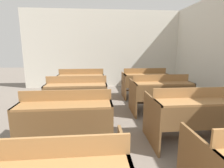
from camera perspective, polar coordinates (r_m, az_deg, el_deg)
The scene contains 7 objects.
wall_back at distance 6.71m, azimuth -2.90°, elevation 11.21°, with size 5.85×0.06×2.85m.
bench_second_left at distance 2.63m, azimuth -14.34°, elevation -10.46°, with size 1.26×0.80×0.89m.
bench_second_right at distance 2.96m, azimuth 24.61°, elevation -8.68°, with size 1.26×0.80×0.89m.
bench_third_left at distance 3.85m, azimuth -11.28°, elevation -3.33°, with size 1.26×0.80×0.89m.
bench_third_right at distance 4.11m, azimuth 15.37°, elevation -2.58°, with size 1.26×0.80×0.89m.
bench_back_left at distance 5.15m, azimuth -9.87°, elevation 0.44°, with size 1.26×0.80×0.89m.
bench_back_right at distance 5.32m, azimuth 10.52°, elevation 0.76°, with size 1.26×0.80×0.89m.
Camera 1 is at (-0.28, 0.58, 1.45)m, focal length 28.00 mm.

